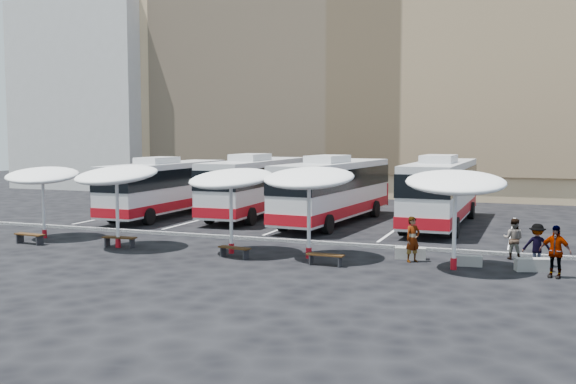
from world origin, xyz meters
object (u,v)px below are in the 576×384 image
(wood_bench_0, at_px, (30,236))
(conc_bench_0, at_px, (410,253))
(wood_bench_3, at_px, (325,257))
(conc_bench_2, at_px, (533,265))
(bus_2, at_px, (334,188))
(sunshade_0, at_px, (43,176))
(wood_bench_2, at_px, (234,250))
(passenger_3, at_px, (537,245))
(sunshade_3, at_px, (309,178))
(conc_bench_1, at_px, (468,261))
(passenger_2, at_px, (555,252))
(wood_bench_1, at_px, (120,239))
(sunshade_4, at_px, (455,183))
(bus_3, at_px, (441,189))
(bus_1, at_px, (257,184))
(passenger_1, at_px, (514,239))
(passenger_0, at_px, (413,239))
(sunshade_2, at_px, (231,179))
(bus_0, at_px, (166,186))
(sunshade_1, at_px, (117,175))

(wood_bench_0, xyz_separation_m, conc_bench_0, (17.54, 2.66, -0.14))
(wood_bench_3, distance_m, conc_bench_2, 7.88)
(bus_2, relative_size, sunshade_0, 2.78)
(wood_bench_2, xyz_separation_m, conc_bench_2, (11.76, 1.52, -0.10))
(wood_bench_0, bearing_deg, passenger_3, 7.17)
(sunshade_3, relative_size, passenger_3, 2.33)
(wood_bench_0, bearing_deg, wood_bench_2, 1.74)
(conc_bench_1, bearing_deg, passenger_2, -19.13)
(wood_bench_1, xyz_separation_m, wood_bench_3, (10.12, -0.68, -0.02))
(sunshade_0, relative_size, sunshade_3, 1.17)
(sunshade_4, bearing_deg, bus_3, 99.47)
(bus_1, xyz_separation_m, conc_bench_2, (16.47, -11.80, -1.80))
(passenger_1, bearing_deg, passenger_0, 37.65)
(sunshade_2, relative_size, passenger_1, 2.54)
(bus_2, bearing_deg, sunshade_0, -133.65)
(passenger_2, distance_m, passenger_3, 2.03)
(bus_3, distance_m, conc_bench_0, 10.79)
(sunshade_4, bearing_deg, sunshade_0, 178.17)
(bus_3, height_order, wood_bench_0, bus_3)
(conc_bench_1, bearing_deg, sunshade_4, -116.77)
(bus_0, distance_m, conc_bench_0, 19.32)
(passenger_0, bearing_deg, bus_2, 73.05)
(sunshade_2, distance_m, conc_bench_0, 8.26)
(sunshade_0, xyz_separation_m, sunshade_2, (10.64, -0.53, 0.12))
(sunshade_4, xyz_separation_m, wood_bench_2, (-8.92, -0.76, -3.00))
(wood_bench_1, bearing_deg, conc_bench_1, 4.52)
(sunshade_2, bearing_deg, conc_bench_2, 3.03)
(bus_2, distance_m, sunshade_0, 16.02)
(wood_bench_3, distance_m, passenger_1, 8.01)
(bus_1, bearing_deg, wood_bench_0, -114.35)
(sunshade_4, distance_m, wood_bench_3, 5.77)
(sunshade_3, distance_m, passenger_0, 4.92)
(bus_3, height_order, sunshade_1, bus_3)
(conc_bench_0, xyz_separation_m, passenger_3, (4.92, 0.17, 0.61))
(sunshade_4, distance_m, wood_bench_1, 15.25)
(bus_2, relative_size, wood_bench_0, 7.80)
(bus_3, height_order, sunshade_4, bus_3)
(passenger_1, bearing_deg, wood_bench_2, 28.46)
(wood_bench_0, relative_size, wood_bench_2, 1.09)
(bus_2, distance_m, wood_bench_0, 16.80)
(passenger_0, bearing_deg, sunshade_1, 137.10)
(bus_3, distance_m, conc_bench_1, 11.74)
(wood_bench_2, relative_size, passenger_0, 0.82)
(bus_2, xyz_separation_m, sunshade_3, (2.09, -10.88, 1.31))
(wood_bench_1, distance_m, wood_bench_2, 6.05)
(bus_3, height_order, conc_bench_1, bus_3)
(sunshade_0, relative_size, conc_bench_1, 4.16)
(bus_3, relative_size, wood_bench_2, 8.48)
(sunshade_2, relative_size, passenger_2, 2.28)
(bus_2, relative_size, wood_bench_1, 7.87)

